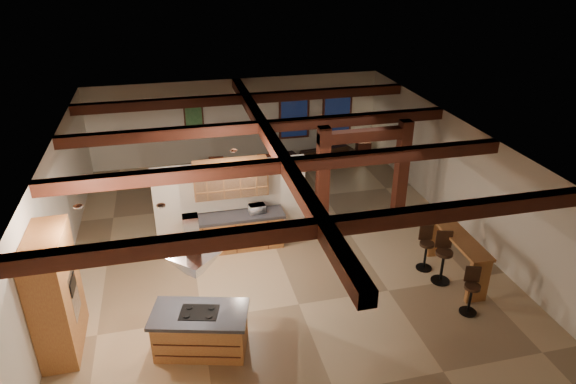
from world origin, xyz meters
The scene contains 23 objects.
ground centered at (0.00, 0.00, 0.00)m, with size 12.00×12.00×0.00m, color tan.
room_walls centered at (0.00, 0.00, 1.78)m, with size 12.00×12.00×12.00m.
ceiling_beams centered at (0.00, 0.00, 2.76)m, with size 10.00×12.00×0.28m.
timber_posts centered at (2.50, 0.50, 1.76)m, with size 2.50×0.30×2.90m.
partition_wall centered at (-1.00, 0.50, 1.10)m, with size 3.80×0.18×2.20m, color beige.
pantry_cabinet centered at (-4.67, -2.60, 1.20)m, with size 0.67×1.60×2.40m.
back_counter centered at (-1.00, 0.11, 0.48)m, with size 2.50×0.66×0.94m.
upper_display_cabinet centered at (-1.00, 0.31, 1.85)m, with size 1.80×0.36×0.95m.
range_hood centered at (-2.13, -3.35, 1.78)m, with size 1.10×1.10×1.40m.
back_windows centered at (2.80, 5.93, 1.50)m, with size 2.70×0.07×1.70m.
framed_art centered at (-1.50, 5.94, 1.70)m, with size 0.65×0.05×0.85m.
recessed_cans centered at (-2.53, -1.93, 2.87)m, with size 3.16×2.46×0.03m.
kitchen_island centered at (-2.13, -3.35, 0.44)m, with size 1.96×1.38×0.89m.
dining_table centered at (-0.40, 2.76, 0.31)m, with size 1.75×0.98×0.62m, color #38160E.
sofa centered at (2.70, 4.96, 0.34)m, with size 2.31×0.90×0.67m, color black.
microwave centered at (-0.41, 0.11, 1.05)m, with size 0.39×0.27×0.22m, color silver.
bar_counter centered at (3.77, -2.32, 0.73)m, with size 0.58×2.08×1.08m.
side_table centered at (4.39, 5.18, 0.29)m, with size 0.47×0.47×0.59m, color #3C1B0F.
table_lamp centered at (4.39, 5.18, 0.80)m, with size 0.25×0.25×0.29m.
bar_stool_a centered at (3.40, -3.53, 0.53)m, with size 0.39×0.40×1.04m.
bar_stool_b centered at (3.38, -2.38, 0.62)m, with size 0.44×0.46×1.22m.
bar_stool_c centered at (3.25, -1.83, 0.55)m, with size 0.38×0.40×1.08m.
dining_chairs centered at (-0.40, 2.76, 0.63)m, with size 2.05×2.05×1.23m.
Camera 1 is at (-2.29, -11.03, 7.00)m, focal length 32.00 mm.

